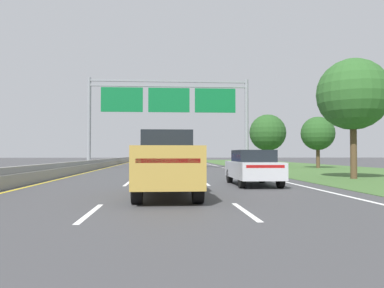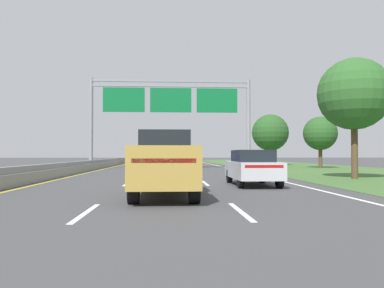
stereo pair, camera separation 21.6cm
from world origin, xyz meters
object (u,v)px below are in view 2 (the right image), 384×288
object	(u,v)px
roadside_tree_near	(354,94)
roadside_tree_mid	(320,133)
car_grey_left_lane_sedan	(141,158)
roadside_tree_far	(270,133)
overhead_sign_gantry	(171,104)
car_navy_centre_lane_suv	(168,157)
pickup_truck_gold	(165,164)
car_silver_right_lane_sedan	(252,167)

from	to	relation	value
roadside_tree_near	roadside_tree_mid	distance (m)	16.86
car_grey_left_lane_sedan	roadside_tree_far	bearing A→B (deg)	-111.35
overhead_sign_gantry	roadside_tree_mid	size ratio (longest dim) A/B	2.96
overhead_sign_gantry	car_grey_left_lane_sedan	xyz separation A→B (m)	(-3.99, 17.45, -5.21)
roadside_tree_mid	roadside_tree_far	distance (m)	10.45
car_navy_centre_lane_suv	car_grey_left_lane_sedan	bearing A→B (deg)	12.65
overhead_sign_gantry	roadside_tree_far	bearing A→B (deg)	42.23
pickup_truck_gold	car_silver_right_lane_sedan	distance (m)	5.71
car_navy_centre_lane_suv	roadside_tree_mid	bearing A→B (deg)	-78.75
overhead_sign_gantry	car_grey_left_lane_sedan	distance (m)	18.64
car_silver_right_lane_sedan	car_navy_centre_lane_suv	xyz separation A→B (m)	(-3.75, 17.27, 0.28)
car_grey_left_lane_sedan	car_navy_centre_lane_suv	bearing A→B (deg)	-169.62
car_silver_right_lane_sedan	car_navy_centre_lane_suv	size ratio (longest dim) A/B	0.93
pickup_truck_gold	roadside_tree_mid	distance (m)	28.48
roadside_tree_far	pickup_truck_gold	bearing A→B (deg)	-110.48
roadside_tree_far	car_grey_left_lane_sedan	bearing A→B (deg)	159.56
car_navy_centre_lane_suv	roadside_tree_mid	distance (m)	15.32
pickup_truck_gold	car_grey_left_lane_sedan	xyz separation A→B (m)	(-3.66, 40.39, -0.26)
car_navy_centre_lane_suv	roadside_tree_near	distance (m)	17.41
pickup_truck_gold	roadside_tree_mid	size ratio (longest dim) A/B	1.06
pickup_truck_gold	car_grey_left_lane_sedan	size ratio (longest dim) A/B	1.22
car_navy_centre_lane_suv	overhead_sign_gantry	bearing A→B (deg)	-6.79
car_navy_centre_lane_suv	roadside_tree_near	world-z (taller)	roadside_tree_near
overhead_sign_gantry	roadside_tree_mid	distance (m)	14.99
car_grey_left_lane_sedan	roadside_tree_near	size ratio (longest dim) A/B	0.66
roadside_tree_far	overhead_sign_gantry	bearing A→B (deg)	-137.77
overhead_sign_gantry	car_grey_left_lane_sedan	size ratio (longest dim) A/B	3.40
car_navy_centre_lane_suv	roadside_tree_far	size ratio (longest dim) A/B	0.75
roadside_tree_mid	roadside_tree_far	xyz separation A→B (m)	(-2.24, 10.19, 0.65)
car_silver_right_lane_sedan	roadside_tree_near	bearing A→B (deg)	-60.21
car_silver_right_lane_sedan	roadside_tree_mid	distance (m)	22.95
car_silver_right_lane_sedan	car_grey_left_lane_sedan	bearing A→B (deg)	12.01
roadside_tree_far	roadside_tree_near	bearing A→B (deg)	-95.15
pickup_truck_gold	car_navy_centre_lane_suv	world-z (taller)	pickup_truck_gold
car_silver_right_lane_sedan	roadside_tree_mid	bearing A→B (deg)	-29.08
overhead_sign_gantry	pickup_truck_gold	world-z (taller)	overhead_sign_gantry
car_grey_left_lane_sedan	roadside_tree_far	distance (m)	17.86
car_silver_right_lane_sedan	car_grey_left_lane_sedan	world-z (taller)	same
car_silver_right_lane_sedan	roadside_tree_mid	xyz separation A→B (m)	(11.18, 19.87, 2.59)
pickup_truck_gold	car_silver_right_lane_sedan	bearing A→B (deg)	-42.95
car_silver_right_lane_sedan	pickup_truck_gold	bearing A→B (deg)	137.63
car_silver_right_lane_sedan	roadside_tree_far	distance (m)	31.53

